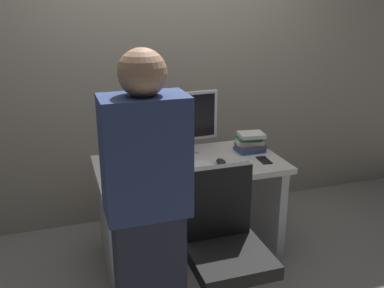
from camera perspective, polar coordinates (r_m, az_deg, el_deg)
ground_plane at (r=3.35m, az=-0.27°, el=-14.33°), size 9.00×9.00×0.00m
wall_back at (r=3.55m, az=-4.18°, el=13.40°), size 6.40×0.10×3.00m
desk at (r=3.10m, az=-0.29°, el=-6.51°), size 1.31×0.69×0.74m
office_chair at (r=2.54m, az=4.49°, el=-14.89°), size 0.52×0.52×0.94m
person_at_desk at (r=2.12m, az=-5.96°, el=-9.29°), size 0.40×0.24×1.64m
monitor at (r=3.11m, az=-1.27°, el=3.30°), size 0.54×0.15×0.46m
keyboard at (r=2.89m, az=-1.63°, el=-3.17°), size 0.43×0.14×0.02m
mouse at (r=2.97m, az=3.88°, el=-2.37°), size 0.06×0.10×0.03m
cup_near_keyboard at (r=2.83m, az=-7.33°, el=-2.92°), size 0.08×0.08×0.10m
cup_by_monitor at (r=3.05m, az=-8.50°, el=-1.34°), size 0.07×0.07×0.10m
book_stack at (r=3.23m, az=7.75°, el=0.21°), size 0.22×0.18×0.14m
cell_phone at (r=3.07m, az=9.61°, el=-2.15°), size 0.08×0.15×0.01m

